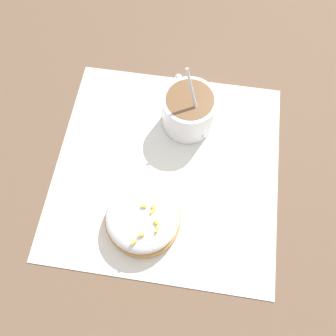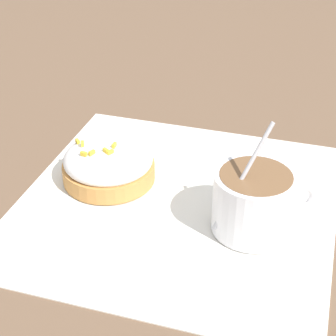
# 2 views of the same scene
# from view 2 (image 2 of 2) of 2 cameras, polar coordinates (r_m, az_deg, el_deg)

# --- Properties ---
(ground_plane) EXTENTS (3.00, 3.00, 0.00)m
(ground_plane) POSITION_cam_2_polar(r_m,az_deg,el_deg) (0.58, 0.93, -3.62)
(ground_plane) COLOR brown
(paper_napkin) EXTENTS (0.34, 0.34, 0.00)m
(paper_napkin) POSITION_cam_2_polar(r_m,az_deg,el_deg) (0.58, 0.93, -3.51)
(paper_napkin) COLOR white
(paper_napkin) RESTS_ON ground_plane
(coffee_cup) EXTENTS (0.10, 0.08, 0.11)m
(coffee_cup) POSITION_cam_2_polar(r_m,az_deg,el_deg) (0.53, 8.85, -3.19)
(coffee_cup) COLOR white
(coffee_cup) RESTS_ON paper_napkin
(frosted_pastry) EXTENTS (0.10, 0.10, 0.05)m
(frosted_pastry) POSITION_cam_2_polar(r_m,az_deg,el_deg) (0.61, -6.08, 0.46)
(frosted_pastry) COLOR #C18442
(frosted_pastry) RESTS_ON paper_napkin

